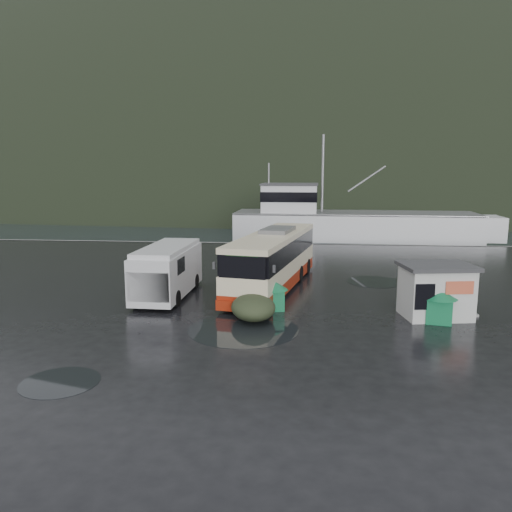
# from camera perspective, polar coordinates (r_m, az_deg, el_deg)

# --- Properties ---
(ground) EXTENTS (160.00, 160.00, 0.00)m
(ground) POSITION_cam_1_polar(r_m,az_deg,el_deg) (23.26, 1.49, -5.77)
(ground) COLOR black
(ground) RESTS_ON ground
(harbor_water) EXTENTS (300.00, 180.00, 0.02)m
(harbor_water) POSITION_cam_1_polar(r_m,az_deg,el_deg) (132.51, 4.65, 7.10)
(harbor_water) COLOR black
(harbor_water) RESTS_ON ground
(quay_edge) EXTENTS (160.00, 0.60, 1.50)m
(quay_edge) POSITION_cam_1_polar(r_m,az_deg,el_deg) (42.84, 3.25, 1.43)
(quay_edge) COLOR #999993
(quay_edge) RESTS_ON ground
(headland) EXTENTS (780.00, 540.00, 570.00)m
(headland) POSITION_cam_1_polar(r_m,az_deg,el_deg) (272.56, 7.12, 8.45)
(headland) COLOR black
(headland) RESTS_ON ground
(coach_bus) EXTENTS (4.92, 11.48, 3.15)m
(coach_bus) POSITION_cam_1_polar(r_m,az_deg,el_deg) (26.87, 1.97, -3.63)
(coach_bus) COLOR beige
(coach_bus) RESTS_ON ground
(white_van) EXTENTS (2.31, 6.25, 2.59)m
(white_van) POSITION_cam_1_polar(r_m,az_deg,el_deg) (25.43, -9.96, -4.55)
(white_van) COLOR silver
(white_van) RESTS_ON ground
(waste_bin_left) EXTENTS (1.10, 1.10, 1.33)m
(waste_bin_left) POSITION_cam_1_polar(r_m,az_deg,el_deg) (22.78, 2.00, -6.10)
(waste_bin_left) COLOR #147142
(waste_bin_left) RESTS_ON ground
(waste_bin_right) EXTENTS (1.24, 1.24, 1.47)m
(waste_bin_right) POSITION_cam_1_polar(r_m,az_deg,el_deg) (22.26, 20.05, -7.10)
(waste_bin_right) COLOR #147142
(waste_bin_right) RESTS_ON ground
(dome_tent) EXTENTS (2.25, 2.88, 1.03)m
(dome_tent) POSITION_cam_1_polar(r_m,az_deg,el_deg) (21.33, -0.31, -7.21)
(dome_tent) COLOR #2E3721
(dome_tent) RESTS_ON ground
(ticket_kiosk) EXTENTS (3.26, 2.67, 2.31)m
(ticket_kiosk) POSITION_cam_1_polar(r_m,az_deg,el_deg) (22.96, 19.69, -6.56)
(ticket_kiosk) COLOR silver
(ticket_kiosk) RESTS_ON ground
(jersey_barrier_a) EXTENTS (1.10, 1.83, 0.86)m
(jersey_barrier_a) POSITION_cam_1_polar(r_m,az_deg,el_deg) (24.16, 22.29, -5.92)
(jersey_barrier_a) COLOR #999993
(jersey_barrier_a) RESTS_ON ground
(jersey_barrier_b) EXTENTS (0.93, 1.80, 0.89)m
(jersey_barrier_b) POSITION_cam_1_polar(r_m,az_deg,el_deg) (24.02, 18.90, -5.80)
(jersey_barrier_b) COLOR #999993
(jersey_barrier_b) RESTS_ON ground
(fishing_trawler) EXTENTS (28.10, 7.11, 11.16)m
(fishing_trawler) POSITION_cam_1_polar(r_m,az_deg,el_deg) (50.89, 11.11, 2.59)
(fishing_trawler) COLOR silver
(fishing_trawler) RESTS_ON ground
(puddles) EXTENTS (14.06, 17.38, 0.01)m
(puddles) POSITION_cam_1_polar(r_m,az_deg,el_deg) (21.56, 1.91, -7.02)
(puddles) COLOR black
(puddles) RESTS_ON ground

